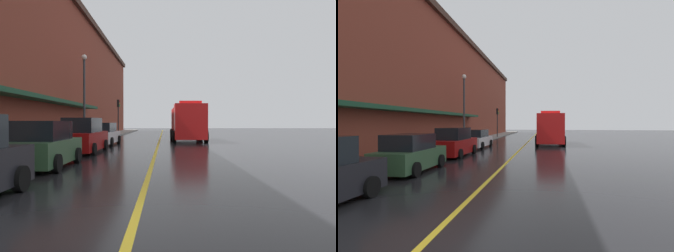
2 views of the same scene
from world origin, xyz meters
The scene contains 12 objects.
ground_plane centered at (0.00, 25.00, 0.00)m, with size 112.00×112.00×0.00m, color black.
sidewalk_left centered at (-6.20, 25.00, 0.07)m, with size 2.40×70.00×0.15m, color gray.
lane_center_stripe centered at (0.00, 25.00, 0.00)m, with size 0.16×70.00×0.01m, color gold.
brick_building_left centered at (-13.30, 23.99, 6.30)m, with size 12.99×64.00×12.59m.
parked_car_1 centered at (-3.97, 6.80, 0.81)m, with size 1.99×4.18×1.74m.
parked_car_2 centered at (-3.96, 12.58, 0.89)m, with size 2.01×4.82×1.92m.
parked_car_3 centered at (-4.04, 18.58, 0.77)m, with size 2.08×4.72×1.64m.
fire_truck centered at (2.50, 23.49, 1.61)m, with size 2.99×7.83×3.39m.
parking_meter_0 centered at (-5.35, 16.17, 1.06)m, with size 0.14×0.18×1.33m.
parking_meter_1 centered at (-5.35, 12.21, 1.06)m, with size 0.14×0.18×1.33m.
street_lamp_left centered at (-5.95, 20.66, 4.40)m, with size 0.44×0.44×6.94m.
traffic_light_near centered at (-5.29, 34.79, 3.16)m, with size 0.38×0.36×4.30m.
Camera 1 is at (0.53, -5.17, 1.71)m, focal length 34.49 mm.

